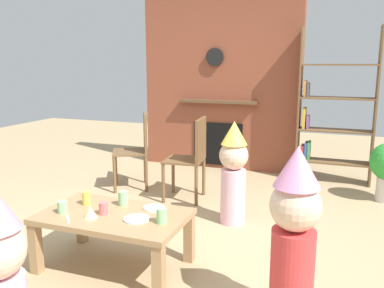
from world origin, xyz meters
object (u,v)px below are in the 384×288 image
bookshelf (331,113)px  paper_cup_center (103,208)px  birthday_cake_slice (90,212)px  paper_cup_near_left (123,198)px  paper_cup_far_left (162,216)px  paper_plate_front (137,219)px  paper_plate_rear (154,208)px  paper_cup_near_right (86,198)px  dining_chair_left (138,146)px  coffee_table (114,222)px  paper_cup_far_right (62,207)px  dining_chair_middle (192,154)px  child_by_the_chairs (233,170)px  child_in_pink (294,231)px

bookshelf → paper_cup_center: bookshelf is taller
paper_cup_center → birthday_cake_slice: size_ratio=0.87×
paper_cup_near_left → paper_cup_far_left: bearing=-27.1°
paper_plate_front → paper_plate_rear: size_ratio=1.12×
paper_cup_near_right → dining_chair_left: bearing=105.1°
coffee_table → paper_cup_near_right: size_ratio=10.46×
bookshelf → coffee_table: bearing=-115.5°
paper_cup_center → dining_chair_left: (-0.68, 1.80, 0.06)m
paper_cup_far_left → paper_cup_far_right: (-0.75, -0.08, -0.01)m
dining_chair_left → dining_chair_middle: 0.78m
dining_chair_middle → birthday_cake_slice: bearing=79.7°
coffee_table → paper_cup_center: 0.13m
dining_chair_left → paper_cup_near_right: bearing=76.1°
coffee_table → child_by_the_chairs: size_ratio=1.09×
bookshelf → birthday_cake_slice: bookshelf is taller
bookshelf → paper_cup_near_left: bookshelf is taller
birthday_cake_slice → child_by_the_chairs: size_ratio=0.10×
paper_cup_far_right → dining_chair_left: dining_chair_left is taller
paper_cup_near_right → child_by_the_chairs: child_by_the_chairs is taller
paper_cup_near_left → paper_plate_front: 0.32m
bookshelf → dining_chair_left: 2.40m
dining_chair_left → dining_chair_middle: bearing=137.3°
dining_chair_left → birthday_cake_slice: bearing=79.5°
birthday_cake_slice → dining_chair_middle: dining_chair_middle is taller
coffee_table → dining_chair_left: dining_chair_left is taller
paper_cup_center → paper_plate_rear: bearing=38.0°
paper_cup_far_left → paper_cup_far_right: bearing=-174.2°
paper_cup_far_right → child_in_pink: child_in_pink is taller
paper_cup_center → paper_cup_far_left: size_ratio=0.83×
paper_cup_far_left → paper_cup_center: bearing=179.7°
paper_plate_front → bookshelf: bearing=68.3°
coffee_table → paper_plate_front: (0.21, -0.04, 0.07)m
paper_cup_far_left → paper_plate_rear: bearing=126.1°
paper_cup_far_left → paper_plate_rear: (-0.17, 0.23, -0.05)m
child_by_the_chairs → paper_cup_near_right: bearing=-13.0°
paper_cup_center → birthday_cake_slice: 0.10m
paper_cup_near_right → paper_cup_far_right: size_ratio=1.14×
dining_chair_middle → paper_cup_center: bearing=81.2°
bookshelf → paper_cup_near_left: size_ratio=17.62×
paper_plate_rear → birthday_cake_slice: birthday_cake_slice is taller
coffee_table → paper_cup_far_left: 0.42m
coffee_table → dining_chair_middle: size_ratio=1.17×
coffee_table → paper_cup_center: bearing=-149.9°
paper_cup_far_right → dining_chair_left: (-0.39, 1.88, 0.06)m
paper_plate_rear → dining_chair_left: (-0.97, 1.58, 0.09)m
paper_cup_near_right → paper_cup_far_left: size_ratio=0.96×
birthday_cake_slice → dining_chair_middle: size_ratio=0.11×
bookshelf → coffee_table: size_ratio=1.81×
birthday_cake_slice → dining_chair_middle: bearing=85.9°
paper_cup_near_right → paper_plate_rear: size_ratio=0.63×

